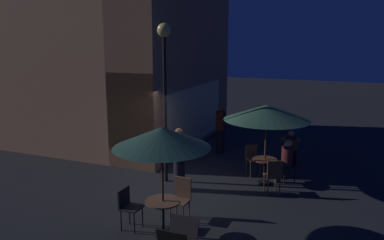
# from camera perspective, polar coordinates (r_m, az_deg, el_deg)

# --- Properties ---
(ground_plane) EXTENTS (60.00, 60.00, 0.00)m
(ground_plane) POSITION_cam_1_polar(r_m,az_deg,el_deg) (10.74, -2.77, -10.13)
(ground_plane) COLOR #232428
(cafe_building) EXTENTS (7.24, 7.66, 9.22)m
(cafe_building) POSITION_cam_1_polar(r_m,az_deg,el_deg) (14.36, -10.05, 14.07)
(cafe_building) COLOR tan
(cafe_building) RESTS_ON ground
(street_lamp_near_corner) EXTENTS (0.38, 0.38, 4.44)m
(street_lamp_near_corner) POSITION_cam_1_polar(r_m,az_deg,el_deg) (10.59, -4.07, 7.95)
(street_lamp_near_corner) COLOR black
(street_lamp_near_corner) RESTS_ON ground
(cafe_table_0) EXTENTS (0.73, 0.73, 0.79)m
(cafe_table_0) POSITION_cam_1_polar(r_m,az_deg,el_deg) (8.18, -4.31, -13.15)
(cafe_table_0) COLOR black
(cafe_table_0) RESTS_ON ground
(cafe_table_1) EXTENTS (0.69, 0.69, 0.73)m
(cafe_table_1) POSITION_cam_1_polar(r_m,az_deg,el_deg) (11.11, 10.67, -6.73)
(cafe_table_1) COLOR black
(cafe_table_1) RESTS_ON ground
(cafe_table_2) EXTENTS (0.69, 0.69, 0.72)m
(cafe_table_2) POSITION_cam_1_polar(r_m,az_deg,el_deg) (13.41, 14.30, -3.65)
(cafe_table_2) COLOR black
(cafe_table_2) RESTS_ON ground
(patio_umbrella_0) EXTENTS (1.96, 1.96, 2.33)m
(patio_umbrella_0) POSITION_cam_1_polar(r_m,az_deg,el_deg) (7.65, -4.49, -2.66)
(patio_umbrella_0) COLOR black
(patio_umbrella_0) RESTS_ON ground
(patio_umbrella_1) EXTENTS (2.36, 2.36, 2.27)m
(patio_umbrella_1) POSITION_cam_1_polar(r_m,az_deg,el_deg) (10.72, 10.98, 1.08)
(patio_umbrella_1) COLOR black
(patio_umbrella_1) RESTS_ON ground
(cafe_chair_0) EXTENTS (0.41, 0.41, 0.96)m
(cafe_chair_0) POSITION_cam_1_polar(r_m,az_deg,el_deg) (8.90, -1.58, -11.00)
(cafe_chair_0) COLOR brown
(cafe_chair_0) RESTS_ON ground
(cafe_chair_1) EXTENTS (0.42, 0.42, 0.90)m
(cafe_chair_1) POSITION_cam_1_polar(r_m,az_deg,el_deg) (8.59, -9.43, -12.14)
(cafe_chair_1) COLOR black
(cafe_chair_1) RESTS_ON ground
(cafe_chair_2) EXTENTS (0.54, 0.54, 0.95)m
(cafe_chair_2) POSITION_cam_1_polar(r_m,az_deg,el_deg) (10.39, 11.94, -7.76)
(cafe_chair_2) COLOR brown
(cafe_chair_2) RESTS_ON ground
(cafe_chair_3) EXTENTS (0.58, 0.58, 0.92)m
(cafe_chair_3) POSITION_cam_1_polar(r_m,az_deg,el_deg) (11.46, 14.26, -6.08)
(cafe_chair_3) COLOR black
(cafe_chair_3) RESTS_ON ground
(cafe_chair_4) EXTENTS (0.54, 0.54, 0.90)m
(cafe_chair_4) POSITION_cam_1_polar(r_m,az_deg,el_deg) (11.78, 8.89, -5.36)
(cafe_chair_4) COLOR brown
(cafe_chair_4) RESTS_ON ground
(cafe_chair_5) EXTENTS (0.45, 0.45, 0.94)m
(cafe_chair_5) POSITION_cam_1_polar(r_m,az_deg,el_deg) (12.57, 14.33, -4.50)
(cafe_chair_5) COLOR brown
(cafe_chair_5) RESTS_ON ground
(patron_seated_0) EXTENTS (0.51, 0.53, 1.24)m
(patron_seated_0) POSITION_cam_1_polar(r_m,az_deg,el_deg) (11.35, 13.67, -5.45)
(patron_seated_0) COLOR #193643
(patron_seated_0) RESTS_ON ground
(patron_seated_1) EXTENTS (0.53, 0.39, 1.20)m
(patron_seated_1) POSITION_cam_1_polar(r_m,az_deg,el_deg) (12.68, 14.36, -3.76)
(patron_seated_1) COLOR #643064
(patron_seated_1) RESTS_ON ground
(patron_standing_2) EXTENTS (0.35, 0.35, 1.72)m
(patron_standing_2) POSITION_cam_1_polar(r_m,az_deg,el_deg) (13.75, 4.22, -1.35)
(patron_standing_2) COLOR black
(patron_standing_2) RESTS_ON ground
(patron_standing_3) EXTENTS (0.36, 0.36, 1.72)m
(patron_standing_3) POSITION_cam_1_polar(r_m,az_deg,el_deg) (10.39, -1.91, -5.80)
(patron_standing_3) COLOR black
(patron_standing_3) RESTS_ON ground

